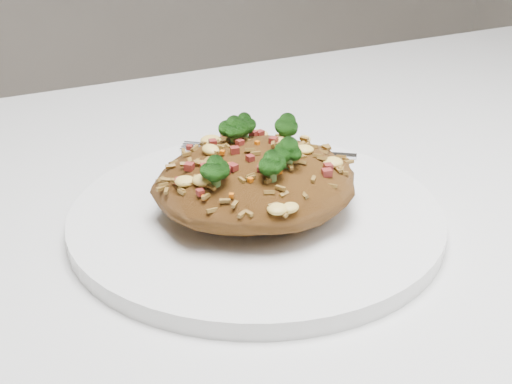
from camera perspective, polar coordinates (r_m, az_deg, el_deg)
dining_table at (r=0.65m, az=6.66°, el=-8.00°), size 1.20×0.80×0.75m
plate at (r=0.56m, az=0.00°, el=-2.01°), size 0.29×0.29×0.01m
fried_rice at (r=0.54m, az=0.00°, el=1.57°), size 0.16×0.14×0.07m
fork at (r=0.65m, az=1.63°, el=3.25°), size 0.14×0.11×0.00m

